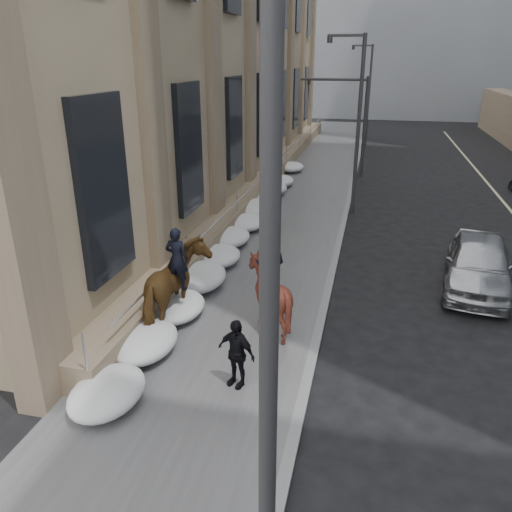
{
  "coord_description": "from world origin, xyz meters",
  "views": [
    {
      "loc": [
        3.67,
        -9.79,
        7.01
      ],
      "look_at": [
        0.63,
        3.18,
        1.7
      ],
      "focal_mm": 35.0,
      "sensor_mm": 36.0,
      "label": 1
    }
  ],
  "objects_px": {
    "pedestrian": "(236,353)",
    "car_silver": "(479,263)",
    "mounted_horse_right": "(269,290)",
    "mounted_horse_left": "(176,287)"
  },
  "relations": [
    {
      "from": "pedestrian",
      "to": "mounted_horse_right",
      "type": "bearing_deg",
      "value": 107.4
    },
    {
      "from": "mounted_horse_left",
      "to": "car_silver",
      "type": "xyz_separation_m",
      "value": [
        8.45,
        4.76,
        -0.45
      ]
    },
    {
      "from": "mounted_horse_left",
      "to": "mounted_horse_right",
      "type": "relative_size",
      "value": 1.06
    },
    {
      "from": "car_silver",
      "to": "mounted_horse_right",
      "type": "bearing_deg",
      "value": -135.7
    },
    {
      "from": "car_silver",
      "to": "mounted_horse_left",
      "type": "bearing_deg",
      "value": -141.46
    },
    {
      "from": "pedestrian",
      "to": "car_silver",
      "type": "bearing_deg",
      "value": 69.34
    },
    {
      "from": "mounted_horse_right",
      "to": "pedestrian",
      "type": "relative_size",
      "value": 1.61
    },
    {
      "from": "mounted_horse_left",
      "to": "mounted_horse_right",
      "type": "bearing_deg",
      "value": -166.47
    },
    {
      "from": "mounted_horse_right",
      "to": "car_silver",
      "type": "xyz_separation_m",
      "value": [
        6.02,
        4.24,
        -0.36
      ]
    },
    {
      "from": "mounted_horse_right",
      "to": "pedestrian",
      "type": "bearing_deg",
      "value": 88.21
    }
  ]
}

